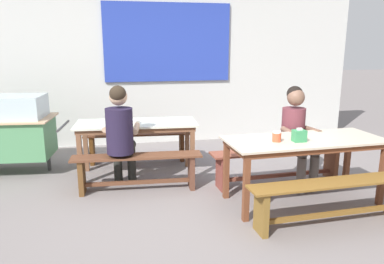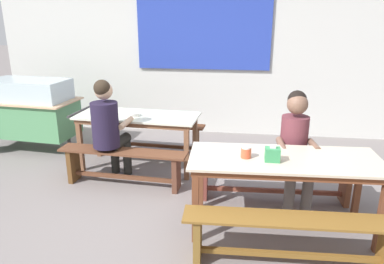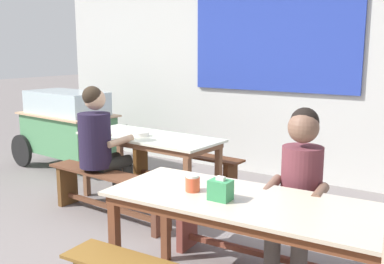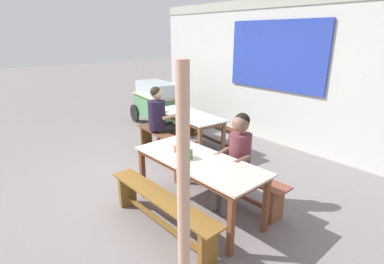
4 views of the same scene
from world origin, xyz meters
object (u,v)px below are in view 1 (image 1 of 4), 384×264
dining_table_near (304,145)px  tissue_box (299,136)px  soup_bowl (134,122)px  person_left_back_turned (120,131)px  person_right_near_table (297,130)px  food_cart (0,129)px  condiment_jar (277,137)px  bench_far_front (137,167)px  dining_table_far (137,128)px  bench_far_back (138,143)px  bench_near_back (278,161)px  bench_near_front (333,197)px

dining_table_near → tissue_box: tissue_box is taller
dining_table_near → soup_bowl: soup_bowl is taller
person_left_back_turned → soup_bowl: bearing=67.3°
dining_table_near → person_left_back_turned: (-2.02, 0.78, 0.07)m
soup_bowl → person_right_near_table: bearing=-19.4°
food_cart → condiment_jar: size_ratio=15.93×
food_cart → person_left_back_turned: (1.64, -1.00, 0.12)m
bench_far_front → food_cart: (-1.83, 1.08, 0.33)m
dining_table_far → bench_far_front: bearing=-93.5°
soup_bowl → bench_far_front: bearing=-89.5°
bench_far_front → person_left_back_turned: bearing=157.7°
bench_far_back → food_cart: size_ratio=0.92×
bench_far_back → soup_bowl: bearing=-96.6°
bench_far_back → person_left_back_turned: bearing=-103.3°
condiment_jar → bench_near_back: bearing=62.0°
bench_near_back → soup_bowl: bearing=160.9°
bench_near_front → bench_far_front: bearing=145.3°
bench_far_back → bench_near_back: size_ratio=0.89×
dining_table_far → condiment_jar: condiment_jar is taller
dining_table_far → dining_table_near: same height
bench_far_front → person_left_back_turned: 0.49m
bench_far_back → soup_bowl: 0.81m
condiment_jar → bench_near_front: bearing=-54.0°
food_cart → person_left_back_turned: 1.93m
food_cart → tissue_box: bearing=-28.0°
condiment_jar → food_cart: bearing=151.0°
dining_table_near → bench_far_back: bearing=133.3°
bench_near_front → soup_bowl: size_ratio=11.01×
bench_near_back → soup_bowl: size_ratio=11.21×
bench_far_front → bench_near_back: bearing=-3.7°
bench_far_front → food_cart: size_ratio=0.90×
bench_near_front → soup_bowl: bearing=136.0°
bench_far_front → person_left_back_turned: person_left_back_turned is taller
dining_table_near → bench_near_front: bearing=-87.5°
dining_table_near → tissue_box: (-0.12, -0.10, 0.14)m
dining_table_near → person_right_near_table: (0.16, 0.51, 0.05)m
person_left_back_turned → soup_bowl: 0.47m
dining_table_near → person_left_back_turned: 2.16m
bench_far_front → bench_near_front: 2.26m
bench_far_back → tissue_box: bearing=-50.2°
dining_table_far → tissue_box: (1.67, -1.38, 0.15)m
dining_table_far → person_left_back_turned: 0.56m
person_right_near_table → soup_bowl: (-2.00, 0.70, 0.05)m
person_right_near_table → dining_table_near: bearing=-107.5°
food_cart → bench_near_back: bearing=-18.2°
dining_table_near → bench_far_front: bearing=159.0°
bench_far_back → soup_bowl: soup_bowl is taller
dining_table_near → condiment_jar: size_ratio=16.38×
dining_table_far → bench_near_back: dining_table_far is taller
food_cart → soup_bowl: (1.82, -0.57, 0.14)m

